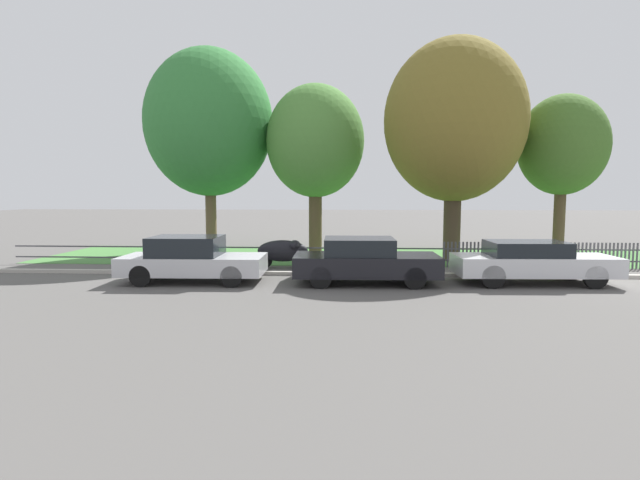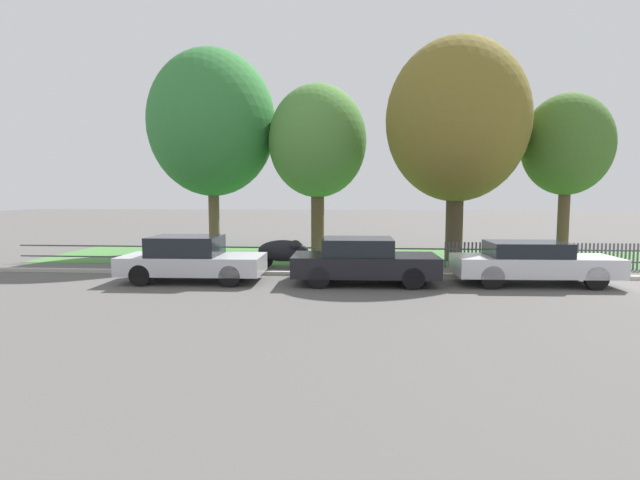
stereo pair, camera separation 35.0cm
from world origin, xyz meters
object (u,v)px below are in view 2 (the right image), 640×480
object	(u,v)px
tree_mid_park	(457,121)
tree_far_left	(567,145)
tree_nearest_kerb	(212,123)
tree_behind_motorcycle	(318,142)
parked_car_black_saloon	(363,260)
parked_car_navy_estate	(532,262)
parked_car_silver_hatchback	(191,259)
covered_motorcycle	(285,251)

from	to	relation	value
tree_mid_park	tree_far_left	size ratio (longest dim) A/B	1.31
tree_nearest_kerb	tree_behind_motorcycle	distance (m)	4.77
tree_behind_motorcycle	tree_far_left	distance (m)	9.91
parked_car_black_saloon	parked_car_navy_estate	bearing A→B (deg)	1.26
parked_car_silver_hatchback	tree_behind_motorcycle	xyz separation A→B (m)	(3.28, 6.57, 4.10)
parked_car_black_saloon	tree_far_left	xyz separation A→B (m)	(7.98, 5.91, 3.84)
tree_mid_park	tree_far_left	distance (m)	4.55
tree_mid_park	parked_car_navy_estate	bearing A→B (deg)	-74.77
covered_motorcycle	tree_behind_motorcycle	world-z (taller)	tree_behind_motorcycle
parked_car_black_saloon	tree_behind_motorcycle	world-z (taller)	tree_behind_motorcycle
tree_far_left	parked_car_silver_hatchback	bearing A→B (deg)	-155.61
tree_nearest_kerb	tree_mid_park	world-z (taller)	tree_nearest_kerb
covered_motorcycle	tree_far_left	bearing A→B (deg)	15.88
parked_car_navy_estate	covered_motorcycle	distance (m)	8.10
tree_behind_motorcycle	parked_car_black_saloon	bearing A→B (deg)	-73.67
covered_motorcycle	tree_behind_motorcycle	size ratio (longest dim) A/B	0.28
parked_car_navy_estate	tree_behind_motorcycle	bearing A→B (deg)	135.33
tree_behind_motorcycle	tree_mid_park	distance (m)	5.68
parked_car_black_saloon	covered_motorcycle	distance (m)	3.89
parked_car_silver_hatchback	tree_mid_park	size ratio (longest dim) A/B	0.50
tree_behind_motorcycle	tree_mid_park	size ratio (longest dim) A/B	0.84
parked_car_silver_hatchback	tree_far_left	size ratio (longest dim) A/B	0.65
parked_car_navy_estate	tree_mid_park	bearing A→B (deg)	103.07
covered_motorcycle	tree_nearest_kerb	size ratio (longest dim) A/B	0.22
parked_car_black_saloon	tree_nearest_kerb	xyz separation A→B (m)	(-6.57, 7.02, 4.99)
parked_car_silver_hatchback	parked_car_navy_estate	xyz separation A→B (m)	(10.13, 0.29, -0.03)
parked_car_black_saloon	parked_car_navy_estate	xyz separation A→B (m)	(4.94, 0.23, -0.03)
parked_car_navy_estate	tree_far_left	bearing A→B (deg)	59.65
covered_motorcycle	tree_far_left	distance (m)	11.86
tree_nearest_kerb	tree_mid_park	distance (m)	10.32
tree_nearest_kerb	tree_mid_park	xyz separation A→B (m)	(10.15, -1.81, -0.25)
parked_car_black_saloon	tree_nearest_kerb	size ratio (longest dim) A/B	0.48
tree_mid_park	tree_behind_motorcycle	bearing A→B (deg)	166.67
tree_behind_motorcycle	tree_far_left	size ratio (longest dim) A/B	1.10
covered_motorcycle	tree_nearest_kerb	distance (m)	7.64
tree_far_left	tree_nearest_kerb	bearing A→B (deg)	175.66
parked_car_silver_hatchback	tree_mid_park	xyz separation A→B (m)	(8.77, 5.27, 4.73)
covered_motorcycle	parked_car_navy_estate	bearing A→B (deg)	-18.61
parked_car_navy_estate	tree_behind_motorcycle	world-z (taller)	tree_behind_motorcycle
parked_car_black_saloon	covered_motorcycle	world-z (taller)	parked_car_black_saloon
parked_car_silver_hatchback	tree_nearest_kerb	size ratio (longest dim) A/B	0.48
tree_far_left	parked_car_black_saloon	bearing A→B (deg)	-143.48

